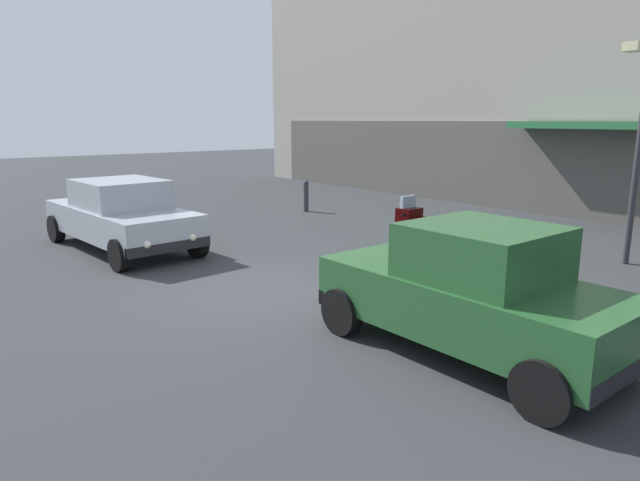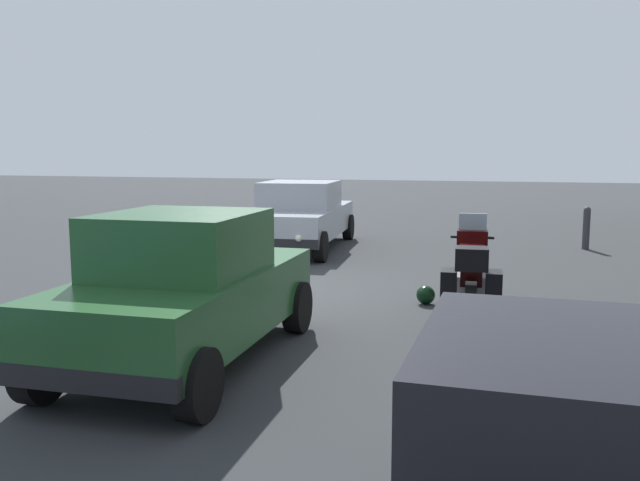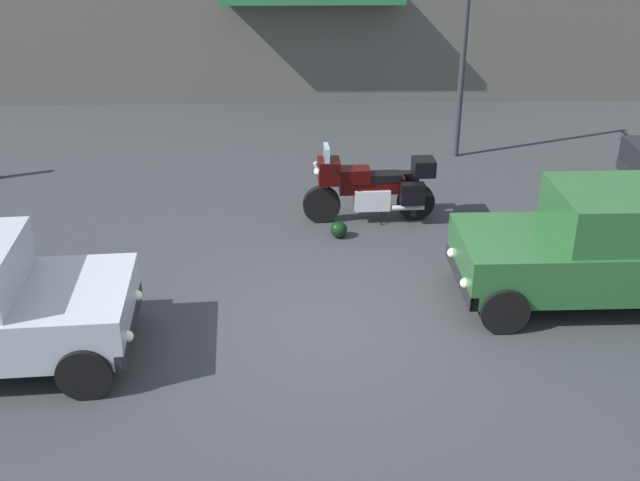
{
  "view_description": "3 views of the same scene",
  "coord_description": "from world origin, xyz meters",
  "px_view_note": "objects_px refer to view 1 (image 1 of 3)",
  "views": [
    {
      "loc": [
        7.76,
        -4.84,
        2.84
      ],
      "look_at": [
        0.44,
        0.93,
        0.83
      ],
      "focal_mm": 31.38,
      "sensor_mm": 36.0,
      "label": 1
    },
    {
      "loc": [
        10.16,
        3.89,
        2.29
      ],
      "look_at": [
        0.32,
        1.12,
        0.9
      ],
      "focal_mm": 37.56,
      "sensor_mm": 36.0,
      "label": 2
    },
    {
      "loc": [
        -0.26,
        -8.79,
        5.42
      ],
      "look_at": [
        -0.02,
        0.78,
        0.88
      ],
      "focal_mm": 43.63,
      "sensor_mm": 36.0,
      "label": 3
    }
  ],
  "objects_px": {
    "streetlamp_curbside": "(637,131)",
    "bollard_curbside": "(306,195)",
    "car_sedan_far": "(121,215)",
    "helmet": "(390,262)",
    "motorcycle": "(438,238)",
    "car_wagon_end": "(472,291)"
  },
  "relations": [
    {
      "from": "motorcycle",
      "to": "car_sedan_far",
      "type": "xyz_separation_m",
      "value": [
        -5.5,
        -4.17,
        0.16
      ]
    },
    {
      "from": "helmet",
      "to": "bollard_curbside",
      "type": "relative_size",
      "value": 0.28
    },
    {
      "from": "car_sedan_far",
      "to": "helmet",
      "type": "bearing_deg",
      "value": 31.15
    },
    {
      "from": "motorcycle",
      "to": "car_wagon_end",
      "type": "height_order",
      "value": "car_wagon_end"
    },
    {
      "from": "motorcycle",
      "to": "helmet",
      "type": "distance_m",
      "value": 1.02
    },
    {
      "from": "motorcycle",
      "to": "bollard_curbside",
      "type": "bearing_deg",
      "value": -20.01
    },
    {
      "from": "helmet",
      "to": "car_sedan_far",
      "type": "relative_size",
      "value": 0.06
    },
    {
      "from": "streetlamp_curbside",
      "to": "bollard_curbside",
      "type": "distance_m",
      "value": 9.55
    },
    {
      "from": "helmet",
      "to": "car_wagon_end",
      "type": "relative_size",
      "value": 0.07
    },
    {
      "from": "motorcycle",
      "to": "car_wagon_end",
      "type": "distance_m",
      "value": 4.04
    },
    {
      "from": "helmet",
      "to": "car_wagon_end",
      "type": "xyz_separation_m",
      "value": [
        3.47,
        -2.14,
        0.67
      ]
    },
    {
      "from": "car_sedan_far",
      "to": "streetlamp_curbside",
      "type": "xyz_separation_m",
      "value": [
        7.57,
        7.35,
        1.85
      ]
    },
    {
      "from": "helmet",
      "to": "streetlamp_curbside",
      "type": "height_order",
      "value": "streetlamp_curbside"
    },
    {
      "from": "motorcycle",
      "to": "streetlamp_curbside",
      "type": "bearing_deg",
      "value": -126.02
    },
    {
      "from": "bollard_curbside",
      "to": "streetlamp_curbside",
      "type": "bearing_deg",
      "value": 5.92
    },
    {
      "from": "car_sedan_far",
      "to": "streetlamp_curbside",
      "type": "bearing_deg",
      "value": 39.85
    },
    {
      "from": "car_wagon_end",
      "to": "streetlamp_curbside",
      "type": "relative_size",
      "value": 0.91
    },
    {
      "from": "car_sedan_far",
      "to": "bollard_curbside",
      "type": "height_order",
      "value": "car_sedan_far"
    },
    {
      "from": "streetlamp_curbside",
      "to": "helmet",
      "type": "bearing_deg",
      "value": -124.63
    },
    {
      "from": "motorcycle",
      "to": "helmet",
      "type": "height_order",
      "value": "motorcycle"
    },
    {
      "from": "motorcycle",
      "to": "car_sedan_far",
      "type": "height_order",
      "value": "car_sedan_far"
    },
    {
      "from": "streetlamp_curbside",
      "to": "bollard_curbside",
      "type": "bearing_deg",
      "value": -174.08
    }
  ]
}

